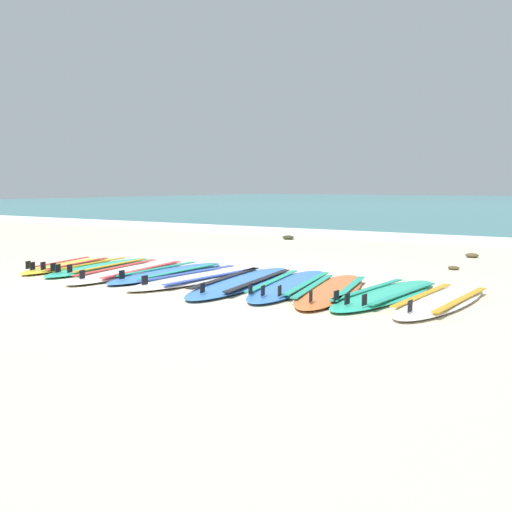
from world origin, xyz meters
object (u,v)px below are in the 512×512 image
object	(u,v)px
surfboard_1	(101,267)
surfboard_4	(202,277)
surfboard_2	(131,271)
surfboard_9	(442,300)
surfboard_8	(386,294)
surfboard_5	(243,282)
surfboard_7	(331,290)
surfboard_3	(169,273)
surfboard_6	(290,285)
surfboard_0	(69,265)

from	to	relation	value
surfboard_1	surfboard_4	size ratio (longest dim) A/B	0.88
surfboard_2	surfboard_9	world-z (taller)	same
surfboard_2	surfboard_8	distance (m)	3.64
surfboard_5	surfboard_1	bearing A→B (deg)	-179.64
surfboard_1	surfboard_7	bearing A→B (deg)	1.18
surfboard_7	surfboard_2	bearing A→B (deg)	-177.44
surfboard_9	surfboard_3	bearing A→B (deg)	-179.60
surfboard_7	surfboard_6	bearing A→B (deg)	173.53
surfboard_2	surfboard_8	size ratio (longest dim) A/B	1.11
surfboard_3	surfboard_6	size ratio (longest dim) A/B	0.92
surfboard_2	surfboard_3	size ratio (longest dim) A/B	1.13
surfboard_3	surfboard_6	bearing A→B (deg)	1.07
surfboard_2	surfboard_7	bearing A→B (deg)	2.56
surfboard_6	surfboard_9	bearing A→B (deg)	-0.30
surfboard_3	surfboard_9	size ratio (longest dim) A/B	1.00
surfboard_3	surfboard_8	distance (m)	3.07
surfboard_1	surfboard_3	size ratio (longest dim) A/B	0.97
surfboard_4	surfboard_2	bearing A→B (deg)	-176.59
surfboard_4	surfboard_9	distance (m)	3.04
surfboard_5	surfboard_9	size ratio (longest dim) A/B	1.17
surfboard_1	surfboard_8	world-z (taller)	same
surfboard_0	surfboard_6	bearing A→B (deg)	4.40
surfboard_5	surfboard_8	xyz separation A→B (m)	(1.79, 0.14, 0.00)
surfboard_9	surfboard_4	bearing A→B (deg)	-177.79
surfboard_5	surfboard_6	world-z (taller)	same
surfboard_4	surfboard_5	size ratio (longest dim) A/B	0.95
surfboard_6	surfboard_8	size ratio (longest dim) A/B	1.07
surfboard_0	surfboard_8	size ratio (longest dim) A/B	0.85
surfboard_2	surfboard_7	size ratio (longest dim) A/B	1.08
surfboard_3	surfboard_8	xyz separation A→B (m)	(3.07, 0.05, 0.00)
surfboard_9	surfboard_1	bearing A→B (deg)	-178.48
surfboard_3	surfboard_9	distance (m)	3.67
surfboard_1	surfboard_2	distance (m)	0.65
surfboard_1	surfboard_8	distance (m)	4.29
surfboard_9	surfboard_8	bearing A→B (deg)	177.59
surfboard_1	surfboard_0	bearing A→B (deg)	-165.35
surfboard_0	surfboard_1	size ratio (longest dim) A/B	0.89
surfboard_4	surfboard_7	bearing A→B (deg)	1.99
surfboard_8	surfboard_9	distance (m)	0.60
surfboard_5	surfboard_9	bearing A→B (deg)	2.72
surfboard_2	surfboard_9	size ratio (longest dim) A/B	1.14
surfboard_2	surfboard_7	world-z (taller)	same
surfboard_7	surfboard_8	xyz separation A→B (m)	(0.63, 0.08, 0.00)
surfboard_0	surfboard_8	bearing A→B (deg)	3.51
surfboard_1	surfboard_5	size ratio (longest dim) A/B	0.84
surfboard_6	surfboard_9	distance (m)	1.79
surfboard_0	surfboard_3	distance (m)	1.77
surfboard_8	surfboard_7	bearing A→B (deg)	-172.73
surfboard_1	surfboard_5	xyz separation A→B (m)	(2.49, 0.02, -0.00)
surfboard_3	surfboard_7	distance (m)	2.44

